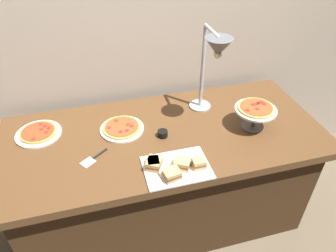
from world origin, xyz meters
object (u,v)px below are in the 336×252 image
object	(u,v)px
pizza_plate_front	(38,133)
sauce_cup_near	(163,133)
pizza_plate_center	(122,128)
pizza_plate_raised_stand	(256,111)
heat_lamp	(214,55)
serving_spatula	(94,158)
sandwich_platter	(173,167)

from	to	relation	value
pizza_plate_front	sauce_cup_near	distance (m)	0.73
pizza_plate_center	pizza_plate_raised_stand	bearing A→B (deg)	-13.01
heat_lamp	pizza_plate_center	size ratio (longest dim) A/B	2.14
heat_lamp	sauce_cup_near	world-z (taller)	heat_lamp
heat_lamp	sauce_cup_near	size ratio (longest dim) A/B	9.41
serving_spatula	sandwich_platter	bearing A→B (deg)	-26.36
sauce_cup_near	serving_spatula	bearing A→B (deg)	-167.90
sandwich_platter	pizza_plate_raised_stand	bearing A→B (deg)	21.62
pizza_plate_center	pizza_plate_raised_stand	world-z (taller)	pizza_plate_raised_stand
heat_lamp	serving_spatula	distance (m)	0.86
sauce_cup_near	serving_spatula	xyz separation A→B (m)	(-0.40, -0.09, -0.02)
serving_spatula	pizza_plate_center	bearing A→B (deg)	48.71
pizza_plate_raised_stand	sauce_cup_near	size ratio (longest dim) A/B	4.12
serving_spatula	heat_lamp	bearing A→B (deg)	13.14
heat_lamp	pizza_plate_raised_stand	size ratio (longest dim) A/B	2.28
heat_lamp	pizza_plate_raised_stand	bearing A→B (deg)	-30.29
pizza_plate_center	serving_spatula	distance (m)	0.28
sauce_cup_near	sandwich_platter	bearing A→B (deg)	-93.31
heat_lamp	pizza_plate_center	bearing A→B (deg)	175.58
sauce_cup_near	pizza_plate_raised_stand	bearing A→B (deg)	-5.71
pizza_plate_center	pizza_plate_raised_stand	size ratio (longest dim) A/B	1.07
pizza_plate_front	pizza_plate_center	distance (m)	0.49
pizza_plate_raised_stand	sauce_cup_near	world-z (taller)	pizza_plate_raised_stand
sandwich_platter	serving_spatula	bearing A→B (deg)	153.64
pizza_plate_raised_stand	sandwich_platter	world-z (taller)	pizza_plate_raised_stand
pizza_plate_raised_stand	sauce_cup_near	xyz separation A→B (m)	(-0.55, 0.05, -0.10)
pizza_plate_center	serving_spatula	world-z (taller)	pizza_plate_center
heat_lamp	serving_spatula	size ratio (longest dim) A/B	3.55
sandwich_platter	serving_spatula	world-z (taller)	sandwich_platter
pizza_plate_raised_stand	sandwich_platter	xyz separation A→B (m)	(-0.56, -0.22, -0.10)
pizza_plate_front	serving_spatula	bearing A→B (deg)	-44.55
pizza_plate_raised_stand	pizza_plate_front	bearing A→B (deg)	168.25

